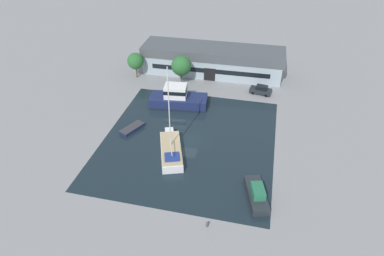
% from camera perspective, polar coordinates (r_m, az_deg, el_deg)
% --- Properties ---
extents(ground_plane, '(440.00, 440.00, 0.00)m').
position_cam_1_polar(ground_plane, '(55.61, -0.52, -2.14)').
color(ground_plane, gray).
extents(water_canal, '(27.30, 29.84, 0.01)m').
position_cam_1_polar(water_canal, '(55.61, -0.52, -2.14)').
color(water_canal, black).
rests_on(water_canal, ground).
extents(warehouse_building, '(30.45, 8.36, 5.95)m').
position_cam_1_polar(warehouse_building, '(75.71, 3.46, 11.22)').
color(warehouse_building, '#99A8B2').
rests_on(warehouse_building, ground).
extents(quay_tree_near_building, '(4.05, 4.05, 6.13)m').
position_cam_1_polar(quay_tree_near_building, '(70.43, -1.81, 10.31)').
color(quay_tree_near_building, brown).
rests_on(quay_tree_near_building, ground).
extents(quay_tree_by_water, '(3.48, 3.48, 5.48)m').
position_cam_1_polar(quay_tree_by_water, '(74.34, -9.39, 10.94)').
color(quay_tree_by_water, brown).
rests_on(quay_tree_by_water, ground).
extents(parked_car, '(4.47, 2.51, 1.76)m').
position_cam_1_polar(parked_car, '(69.46, 11.41, 6.24)').
color(parked_car, '#1E2328').
rests_on(parked_car, ground).
extents(sailboat_moored, '(5.75, 10.04, 14.44)m').
position_cam_1_polar(sailboat_moored, '(52.61, -3.52, -3.66)').
color(sailboat_moored, white).
rests_on(sailboat_moored, water_canal).
extents(motor_cruiser, '(11.10, 5.43, 4.13)m').
position_cam_1_polar(motor_cruiser, '(64.11, -2.39, 4.99)').
color(motor_cruiser, '#19234C').
rests_on(motor_cruiser, water_canal).
extents(small_dinghy, '(3.44, 4.74, 0.63)m').
position_cam_1_polar(small_dinghy, '(58.74, -9.94, -0.06)').
color(small_dinghy, '#19234C').
rests_on(small_dinghy, water_canal).
extents(cabin_boat, '(3.92, 6.85, 2.18)m').
position_cam_1_polar(cabin_boat, '(46.51, 10.74, -10.73)').
color(cabin_boat, '#23282D').
rests_on(cabin_boat, water_canal).
extents(mooring_bollard, '(0.32, 0.32, 0.75)m').
position_cam_1_polar(mooring_bollard, '(42.98, 2.54, -15.73)').
color(mooring_bollard, '#47474C').
rests_on(mooring_bollard, ground).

